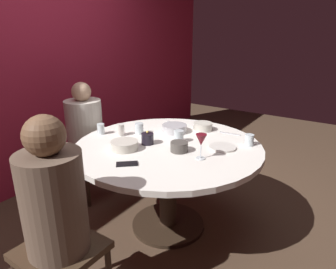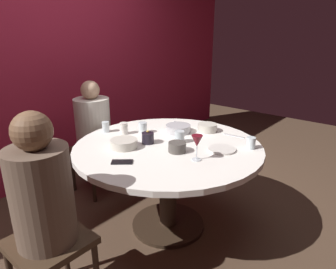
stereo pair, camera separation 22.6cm
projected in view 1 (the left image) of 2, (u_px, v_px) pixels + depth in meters
name	position (u px, v px, depth m)	size (l,w,h in m)	color
ground_plane	(168.00, 225.00, 2.54)	(8.00, 8.00, 0.00)	#4C3828
back_wall	(36.00, 58.00, 2.95)	(6.00, 0.10, 2.60)	maroon
dining_table	(168.00, 161.00, 2.34)	(1.43, 1.43, 0.73)	white
seated_diner_left	(54.00, 204.00, 1.50)	(0.40, 0.40, 1.20)	#3F2D1E
seated_diner_back	(85.00, 127.00, 2.81)	(0.40, 0.40, 1.12)	#3F2D1E
candle_holder	(147.00, 139.00, 2.29)	(0.09, 0.09, 0.11)	black
wine_glass	(201.00, 141.00, 2.00)	(0.08, 0.08, 0.18)	silver
dinner_plate	(222.00, 147.00, 2.22)	(0.20, 0.20, 0.01)	silver
cell_phone	(127.00, 164.00, 1.95)	(0.07, 0.14, 0.01)	black
bowl_serving_large	(174.00, 128.00, 2.57)	(0.21, 0.21, 0.06)	#B7B7BC
bowl_salad_center	(179.00, 147.00, 2.15)	(0.13, 0.13, 0.07)	#4C4742
bowl_small_white	(203.00, 126.00, 2.61)	(0.16, 0.16, 0.07)	beige
bowl_sauce_side	(124.00, 145.00, 2.19)	(0.20, 0.20, 0.06)	beige
cup_near_candle	(101.00, 129.00, 2.51)	(0.06, 0.06, 0.09)	silver
cup_by_left_diner	(120.00, 130.00, 2.47)	(0.07, 0.07, 0.10)	silver
cup_by_right_diner	(179.00, 136.00, 2.33)	(0.08, 0.08, 0.09)	silver
cup_center_front	(139.00, 129.00, 2.51)	(0.07, 0.07, 0.09)	silver
cup_far_edge	(249.00, 140.00, 2.26)	(0.07, 0.07, 0.09)	silver
fork_near_plate	(230.00, 134.00, 2.52)	(0.02, 0.18, 0.01)	#B7B7BC
knife_near_plate	(174.00, 123.00, 2.81)	(0.02, 0.18, 0.01)	#B7B7BC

